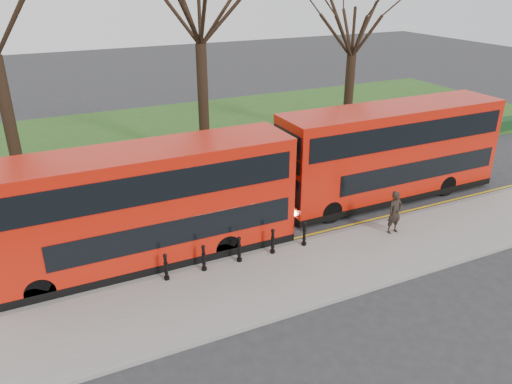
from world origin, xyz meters
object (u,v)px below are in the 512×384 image
bus_rear (390,153)px  pedestrian (395,212)px  bollard_row (239,250)px  bus_lead (145,208)px

bus_rear → pedestrian: (-2.32, -3.31, -1.22)m
pedestrian → bollard_row: bearing=172.9°
bollard_row → bus_lead: size_ratio=0.52×
bollard_row → bus_rear: 9.66m
bollard_row → bus_lead: bearing=149.7°
bus_rear → pedestrian: size_ratio=6.15×
bollard_row → bus_rear: bus_rear is taller
bus_lead → pedestrian: (9.85, -2.45, -1.20)m
bollard_row → bus_rear: bearing=16.0°
bus_lead → pedestrian: bus_lead is taller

